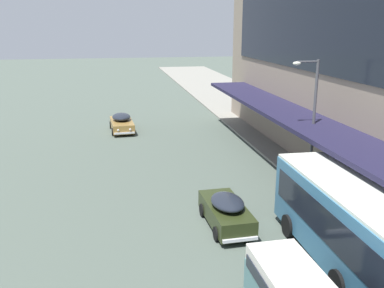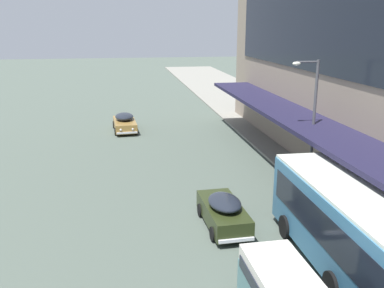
{
  "view_description": "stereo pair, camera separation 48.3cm",
  "coord_description": "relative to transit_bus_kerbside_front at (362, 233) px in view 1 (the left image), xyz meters",
  "views": [
    {
      "loc": [
        -4.39,
        -2.7,
        9.04
      ],
      "look_at": [
        0.21,
        21.34,
        2.17
      ],
      "focal_mm": 40.0,
      "sensor_mm": 36.0,
      "label": 1
    },
    {
      "loc": [
        -3.92,
        -2.79,
        9.04
      ],
      "look_at": [
        0.21,
        21.34,
        2.17
      ],
      "focal_mm": 40.0,
      "sensor_mm": 36.0,
      "label": 2
    }
  ],
  "objects": [
    {
      "name": "transit_bus_kerbside_front",
      "position": [
        0.0,
        0.0,
        0.0
      ],
      "size": [
        2.83,
        10.78,
        3.29
      ],
      "color": "teal",
      "rests_on": "ground"
    },
    {
      "name": "sedan_second_near",
      "position": [
        -3.59,
        5.09,
        -1.11
      ],
      "size": [
        1.87,
        4.31,
        1.56
      ],
      "color": "#283115",
      "rests_on": "ground"
    },
    {
      "name": "street_lamp",
      "position": [
        2.13,
        8.8,
        2.39
      ],
      "size": [
        1.5,
        0.28,
        7.1
      ],
      "color": "#4C4C51",
      "rests_on": "sidewalk_kerb"
    },
    {
      "name": "sedan_oncoming_rear",
      "position": [
        -7.71,
        24.53,
        -1.12
      ],
      "size": [
        2.12,
        4.58,
        1.56
      ],
      "color": "olive",
      "rests_on": "ground"
    }
  ]
}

